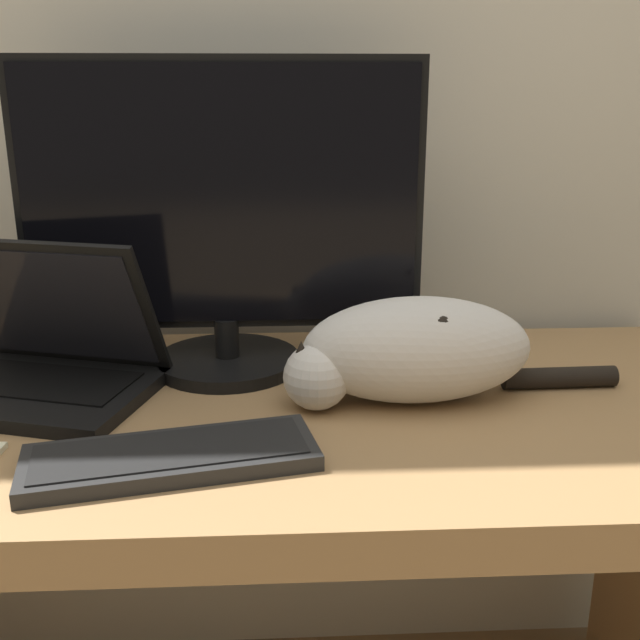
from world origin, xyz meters
name	(u,v)px	position (x,y,z in m)	size (l,w,h in m)	color
wall_back	(251,3)	(0.00, 0.73, 1.30)	(6.40, 0.06, 2.60)	beige
desk	(254,494)	(0.00, 0.33, 0.57)	(1.50, 0.67, 0.72)	#A37A4C
monitor	(222,221)	(-0.04, 0.49, 0.96)	(0.63, 0.24, 0.49)	black
laptop	(46,364)	(-0.31, 0.39, 0.77)	(0.37, 0.32, 0.23)	black
external_keyboard	(171,457)	(-0.09, 0.16, 0.73)	(0.37, 0.20, 0.02)	black
cat	(412,349)	(0.23, 0.34, 0.80)	(0.51, 0.16, 0.16)	silver
small_toy	(453,345)	(0.33, 0.49, 0.75)	(0.06, 0.06, 0.06)	#2D6BB7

